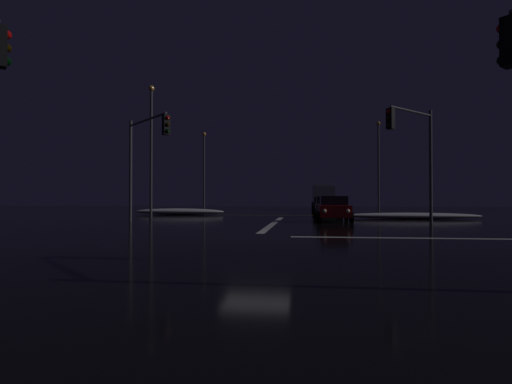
{
  "coord_description": "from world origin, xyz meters",
  "views": [
    {
      "loc": [
        1.87,
        -15.56,
        1.43
      ],
      "look_at": [
        -1.46,
        11.99,
        1.85
      ],
      "focal_mm": 29.32,
      "sensor_mm": 36.0,
      "label": 1
    }
  ],
  "objects_px": {
    "sedan_red": "(334,209)",
    "sedan_black": "(322,204)",
    "box_truck": "(323,196)",
    "streetlamp_left_near": "(151,142)",
    "sedan_green": "(327,205)",
    "streetlamp_right_far": "(378,160)",
    "streetlamp_left_far": "(204,165)",
    "sedan_gray": "(327,207)",
    "traffic_signal_ne": "(415,143)",
    "traffic_signal_nw": "(145,148)"
  },
  "relations": [
    {
      "from": "sedan_red",
      "to": "sedan_black",
      "type": "height_order",
      "value": "same"
    },
    {
      "from": "box_truck",
      "to": "streetlamp_left_near",
      "type": "relative_size",
      "value": 0.85
    },
    {
      "from": "sedan_green",
      "to": "sedan_black",
      "type": "relative_size",
      "value": 1.0
    },
    {
      "from": "streetlamp_right_far",
      "to": "streetlamp_left_far",
      "type": "xyz_separation_m",
      "value": [
        -18.98,
        0.0,
        -0.41
      ]
    },
    {
      "from": "sedan_gray",
      "to": "streetlamp_left_far",
      "type": "relative_size",
      "value": 0.49
    },
    {
      "from": "sedan_gray",
      "to": "box_truck",
      "type": "distance_m",
      "value": 19.54
    },
    {
      "from": "sedan_green",
      "to": "streetlamp_right_far",
      "type": "relative_size",
      "value": 0.45
    },
    {
      "from": "sedan_gray",
      "to": "traffic_signal_ne",
      "type": "height_order",
      "value": "traffic_signal_ne"
    },
    {
      "from": "box_truck",
      "to": "streetlamp_left_near",
      "type": "distance_m",
      "value": 26.0
    },
    {
      "from": "sedan_red",
      "to": "traffic_signal_ne",
      "type": "xyz_separation_m",
      "value": [
        4.11,
        -2.83,
        3.58
      ]
    },
    {
      "from": "sedan_red",
      "to": "streetlamp_right_far",
      "type": "xyz_separation_m",
      "value": [
        5.95,
        19.52,
        4.72
      ]
    },
    {
      "from": "sedan_black",
      "to": "traffic_signal_nw",
      "type": "distance_m",
      "value": 24.36
    },
    {
      "from": "streetlamp_left_near",
      "to": "sedan_gray",
      "type": "bearing_deg",
      "value": 10.76
    },
    {
      "from": "sedan_red",
      "to": "box_truck",
      "type": "xyz_separation_m",
      "value": [
        0.33,
        25.49,
        0.91
      ]
    },
    {
      "from": "traffic_signal_ne",
      "to": "streetlamp_left_far",
      "type": "distance_m",
      "value": 28.17
    },
    {
      "from": "streetlamp_right_far",
      "to": "streetlamp_left_far",
      "type": "height_order",
      "value": "streetlamp_right_far"
    },
    {
      "from": "sedan_red",
      "to": "streetlamp_left_far",
      "type": "xyz_separation_m",
      "value": [
        -13.02,
        19.52,
        4.31
      ]
    },
    {
      "from": "sedan_gray",
      "to": "sedan_green",
      "type": "height_order",
      "value": "same"
    },
    {
      "from": "sedan_black",
      "to": "streetlamp_left_far",
      "type": "bearing_deg",
      "value": 175.08
    },
    {
      "from": "sedan_black",
      "to": "traffic_signal_ne",
      "type": "relative_size",
      "value": 0.68
    },
    {
      "from": "traffic_signal_ne",
      "to": "streetlamp_left_far",
      "type": "bearing_deg",
      "value": 127.48
    },
    {
      "from": "sedan_black",
      "to": "traffic_signal_ne",
      "type": "bearing_deg",
      "value": -78.89
    },
    {
      "from": "sedan_gray",
      "to": "sedan_green",
      "type": "relative_size",
      "value": 1.0
    },
    {
      "from": "sedan_red",
      "to": "sedan_black",
      "type": "distance_m",
      "value": 18.4
    },
    {
      "from": "box_truck",
      "to": "streetlamp_left_far",
      "type": "xyz_separation_m",
      "value": [
        -13.35,
        -5.97,
        3.4
      ]
    },
    {
      "from": "streetlamp_left_far",
      "to": "traffic_signal_ne",
      "type": "bearing_deg",
      "value": -52.52
    },
    {
      "from": "box_truck",
      "to": "streetlamp_right_far",
      "type": "height_order",
      "value": "streetlamp_right_far"
    },
    {
      "from": "sedan_red",
      "to": "traffic_signal_ne",
      "type": "bearing_deg",
      "value": -34.53
    },
    {
      "from": "streetlamp_left_near",
      "to": "box_truck",
      "type": "bearing_deg",
      "value": 58.72
    },
    {
      "from": "box_truck",
      "to": "traffic_signal_nw",
      "type": "xyz_separation_m",
      "value": [
        -11.17,
        -28.65,
        2.6
      ]
    },
    {
      "from": "sedan_red",
      "to": "sedan_gray",
      "type": "xyz_separation_m",
      "value": [
        -0.1,
        5.97,
        0.0
      ]
    },
    {
      "from": "streetlamp_left_near",
      "to": "traffic_signal_nw",
      "type": "bearing_deg",
      "value": -71.94
    },
    {
      "from": "sedan_gray",
      "to": "box_truck",
      "type": "bearing_deg",
      "value": 88.73
    },
    {
      "from": "streetlamp_right_far",
      "to": "box_truck",
      "type": "bearing_deg",
      "value": 133.28
    },
    {
      "from": "sedan_black",
      "to": "streetlamp_left_near",
      "type": "xyz_separation_m",
      "value": [
        -12.96,
        -14.88,
        4.79
      ]
    },
    {
      "from": "sedan_green",
      "to": "sedan_black",
      "type": "bearing_deg",
      "value": 91.98
    },
    {
      "from": "sedan_gray",
      "to": "traffic_signal_nw",
      "type": "height_order",
      "value": "traffic_signal_nw"
    },
    {
      "from": "box_truck",
      "to": "streetlamp_right_far",
      "type": "bearing_deg",
      "value": -46.72
    },
    {
      "from": "traffic_signal_ne",
      "to": "streetlamp_right_far",
      "type": "xyz_separation_m",
      "value": [
        1.84,
        22.34,
        1.14
      ]
    },
    {
      "from": "sedan_green",
      "to": "streetlamp_left_near",
      "type": "height_order",
      "value": "streetlamp_left_near"
    },
    {
      "from": "sedan_red",
      "to": "sedan_green",
      "type": "bearing_deg",
      "value": 89.31
    },
    {
      "from": "sedan_black",
      "to": "streetlamp_right_far",
      "type": "relative_size",
      "value": 0.45
    },
    {
      "from": "sedan_gray",
      "to": "streetlamp_right_far",
      "type": "bearing_deg",
      "value": 65.91
    },
    {
      "from": "traffic_signal_nw",
      "to": "sedan_gray",
      "type": "bearing_deg",
      "value": 40.37
    },
    {
      "from": "sedan_green",
      "to": "traffic_signal_ne",
      "type": "bearing_deg",
      "value": -75.41
    },
    {
      "from": "sedan_red",
      "to": "streetlamp_left_far",
      "type": "distance_m",
      "value": 23.86
    },
    {
      "from": "sedan_green",
      "to": "box_truck",
      "type": "bearing_deg",
      "value": 89.22
    },
    {
      "from": "traffic_signal_nw",
      "to": "box_truck",
      "type": "bearing_deg",
      "value": 68.69
    },
    {
      "from": "sedan_gray",
      "to": "traffic_signal_ne",
      "type": "xyz_separation_m",
      "value": [
        4.21,
        -8.8,
        3.58
      ]
    },
    {
      "from": "sedan_gray",
      "to": "streetlamp_right_far",
      "type": "height_order",
      "value": "streetlamp_right_far"
    }
  ]
}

